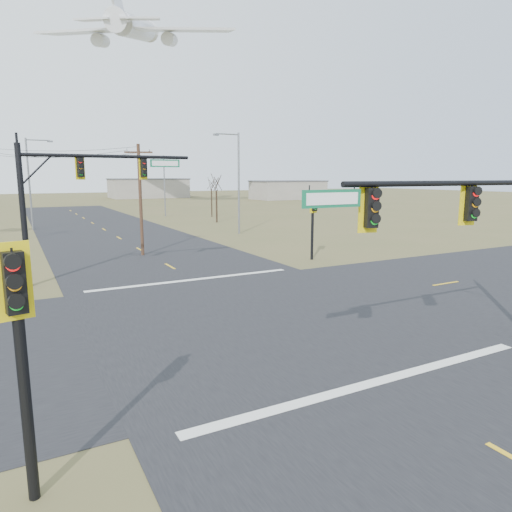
{
  "coord_description": "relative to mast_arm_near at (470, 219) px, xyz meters",
  "views": [
    {
      "loc": [
        -8.92,
        -16.75,
        5.89
      ],
      "look_at": [
        0.58,
        1.0,
        2.36
      ],
      "focal_mm": 32.0,
      "sensor_mm": 36.0,
      "label": 1
    }
  ],
  "objects": [
    {
      "name": "warehouse_right",
      "position": [
        51.49,
        92.5,
        -2.35
      ],
      "size": [
        18.0,
        10.0,
        4.5
      ],
      "primitive_type": "cube",
      "color": "gray",
      "rests_on": "ground"
    },
    {
      "name": "streetlight_c",
      "position": [
        -10.29,
        46.87,
        1.0
      ],
      "size": [
        2.78,
        0.34,
        9.97
      ],
      "rotation": [
        0.0,
        0.0,
        0.16
      ],
      "color": "slate",
      "rests_on": "ground"
    },
    {
      "name": "road_ns",
      "position": [
        -3.51,
        7.5,
        -4.59
      ],
      "size": [
        14.0,
        160.0,
        0.02
      ],
      "primitive_type": "cube",
      "color": "black",
      "rests_on": "ground"
    },
    {
      "name": "stop_bar_near",
      "position": [
        -3.51,
        0.0,
        -4.57
      ],
      "size": [
        12.0,
        0.4,
        0.01
      ],
      "primitive_type": "cube",
      "color": "silver",
      "rests_on": "road_ns"
    },
    {
      "name": "mast_arm_far",
      "position": [
        -9.06,
        17.82,
        0.86
      ],
      "size": [
        9.38,
        0.58,
        7.6
      ],
      "rotation": [
        0.0,
        0.0,
        0.38
      ],
      "color": "black",
      "rests_on": "ground"
    },
    {
      "name": "jet_airliner",
      "position": [
        9.03,
        75.81,
        26.86
      ],
      "size": [
        31.46,
        31.92,
        14.57
      ],
      "rotation": [
        0.0,
        -0.21,
        1.02
      ],
      "color": "silver"
    },
    {
      "name": "streetlight_b",
      "position": [
        7.51,
        56.95,
        0.39
      ],
      "size": [
        2.48,
        0.29,
        8.9
      ],
      "rotation": [
        0.0,
        0.0,
        -0.14
      ],
      "color": "slate",
      "rests_on": "ground"
    },
    {
      "name": "pedestal_signal_ne",
      "position": [
        6.26,
        17.07,
        -1.19
      ],
      "size": [
        0.61,
        0.54,
        4.73
      ],
      "rotation": [
        0.0,
        0.0,
        -0.15
      ],
      "color": "black",
      "rests_on": "ground"
    },
    {
      "name": "warehouse_mid",
      "position": [
        21.49,
        117.5,
        -2.1
      ],
      "size": [
        20.0,
        12.0,
        5.0
      ],
      "primitive_type": "cube",
      "color": "gray",
      "rests_on": "ground"
    },
    {
      "name": "utility_pole_near",
      "position": [
        -3.96,
        24.7,
        -0.29
      ],
      "size": [
        1.92,
        0.81,
        8.21
      ],
      "rotation": [
        0.0,
        0.0,
        -0.36
      ],
      "color": "#432C1C",
      "rests_on": "ground"
    },
    {
      "name": "bare_tree_d",
      "position": [
        13.52,
        53.04,
        0.26
      ],
      "size": [
        2.39,
        2.39,
        6.04
      ],
      "rotation": [
        0.0,
        0.0,
        0.04
      ],
      "color": "black",
      "rests_on": "ground"
    },
    {
      "name": "stop_bar_far",
      "position": [
        -3.51,
        15.0,
        -4.57
      ],
      "size": [
        12.0,
        0.4,
        0.01
      ],
      "primitive_type": "cube",
      "color": "silver",
      "rests_on": "road_ns"
    },
    {
      "name": "mast_arm_near",
      "position": [
        0.0,
        0.0,
        0.0
      ],
      "size": [
        10.33,
        0.53,
        6.29
      ],
      "rotation": [
        0.0,
        0.0,
        -0.27
      ],
      "color": "black",
      "rests_on": "ground"
    },
    {
      "name": "pedestal_signal_sw",
      "position": [
        -12.48,
        -0.76,
        -1.13
      ],
      "size": [
        0.63,
        0.55,
        4.85
      ],
      "rotation": [
        0.0,
        0.0,
        0.19
      ],
      "color": "black",
      "rests_on": "ground"
    },
    {
      "name": "ground",
      "position": [
        -3.51,
        7.5,
        -4.6
      ],
      "size": [
        320.0,
        320.0,
        0.0
      ],
      "primitive_type": "plane",
      "color": "brown",
      "rests_on": "ground"
    },
    {
      "name": "road_ew",
      "position": [
        -3.51,
        7.5,
        -4.59
      ],
      "size": [
        160.0,
        14.0,
        0.02
      ],
      "primitive_type": "cube",
      "color": "black",
      "rests_on": "ground"
    },
    {
      "name": "bare_tree_c",
      "position": [
        10.92,
        45.16,
        0.58
      ],
      "size": [
        3.46,
        3.46,
        6.6
      ],
      "rotation": [
        0.0,
        0.0,
        0.29
      ],
      "color": "black",
      "rests_on": "ground"
    },
    {
      "name": "streetlight_a",
      "position": [
        8.04,
        33.14,
        1.13
      ],
      "size": [
        2.85,
        0.38,
        10.21
      ],
      "rotation": [
        0.0,
        0.0,
        0.24
      ],
      "color": "slate",
      "rests_on": "ground"
    }
  ]
}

